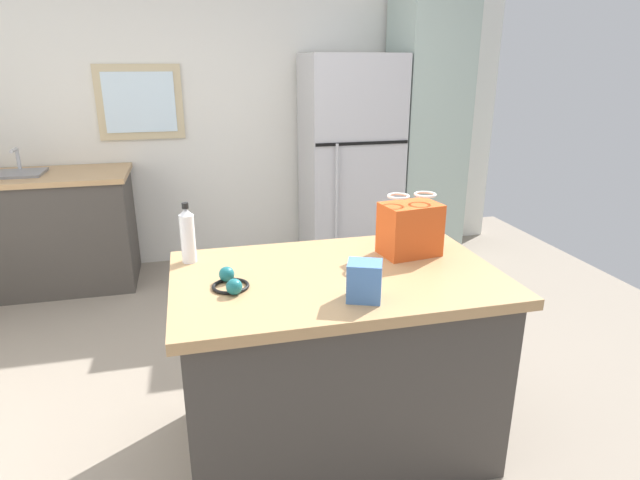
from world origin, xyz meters
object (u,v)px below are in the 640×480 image
refrigerator (350,163)px  ear_defenders (230,282)px  small_box (364,281)px  shopping_bag (410,228)px  kitchen_island (336,361)px  tall_cabinet (425,131)px  bottle (188,235)px

refrigerator → ear_defenders: (-1.22, -2.37, -0.00)m
small_box → shopping_bag: bearing=49.4°
refrigerator → shopping_bag: size_ratio=6.20×
kitchen_island → tall_cabinet: size_ratio=0.61×
shopping_bag → bottle: shopping_bag is taller
small_box → bottle: bearing=138.5°
refrigerator → small_box: 2.70m
tall_cabinet → shopping_bag: (-1.07, -2.18, -0.15)m
shopping_bag → refrigerator: bearing=80.2°
tall_cabinet → bottle: tall_cabinet is taller
small_box → bottle: bottle is taller
refrigerator → shopping_bag: (-0.38, -2.18, 0.10)m
kitchen_island → tall_cabinet: 2.83m
refrigerator → small_box: bearing=-105.9°
refrigerator → bottle: size_ratio=6.52×
shopping_bag → ear_defenders: shopping_bag is taller
small_box → ear_defenders: (-0.48, 0.23, -0.05)m
kitchen_island → refrigerator: 2.49m
refrigerator → tall_cabinet: tall_cabinet is taller
ear_defenders → bottle: bearing=114.8°
refrigerator → tall_cabinet: 0.73m
refrigerator → tall_cabinet: (0.69, 0.00, 0.25)m
tall_cabinet → shopping_bag: size_ratio=7.91×
shopping_bag → bottle: (-1.00, 0.14, 0.00)m
small_box → bottle: size_ratio=0.55×
refrigerator → small_box: (-0.74, -2.60, 0.05)m
shopping_bag → ear_defenders: 0.87m
tall_cabinet → small_box: 2.97m
ear_defenders → kitchen_island: bearing=5.6°
kitchen_island → bottle: (-0.61, 0.29, 0.56)m
ear_defenders → tall_cabinet: bearing=51.1°
refrigerator → ear_defenders: refrigerator is taller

